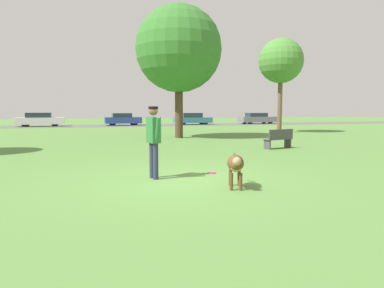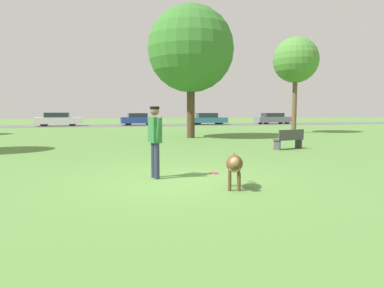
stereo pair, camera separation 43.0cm
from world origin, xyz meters
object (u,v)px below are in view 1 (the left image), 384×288
at_px(tree_mid_center, 179,49).
at_px(parked_car_grey, 257,118).
at_px(parked_car_white, 40,120).
at_px(parked_car_teal, 192,119).
at_px(tree_far_right, 281,61).
at_px(person, 154,136).
at_px(frisbee, 212,173).
at_px(park_bench, 279,138).
at_px(dog, 236,164).
at_px(parked_car_blue, 123,119).

xyz_separation_m(tree_mid_center, parked_car_grey, (13.92, 17.43, -4.56)).
height_order(parked_car_white, parked_car_teal, parked_car_white).
bearing_deg(tree_far_right, person, -129.55).
xyz_separation_m(frisbee, parked_car_grey, (15.83, 28.84, 0.64)).
relative_size(parked_car_teal, park_bench, 2.93).
distance_m(tree_mid_center, parked_car_white, 20.57).
relative_size(dog, parked_car_white, 0.23).
bearing_deg(frisbee, parked_car_teal, 74.93).
relative_size(dog, tree_mid_center, 0.14).
distance_m(tree_far_right, parked_car_white, 23.98).
height_order(tree_mid_center, parked_car_grey, tree_mid_center).
xyz_separation_m(tree_far_right, parked_car_teal, (-2.30, 15.09, -4.50)).
xyz_separation_m(dog, tree_far_right, (10.19, 15.67, 4.63)).
height_order(frisbee, parked_car_grey, parked_car_grey).
distance_m(parked_car_grey, park_bench, 26.61).
distance_m(dog, parked_car_white, 31.61).
bearing_deg(tree_mid_center, person, -106.71).
distance_m(frisbee, tree_far_right, 17.91).
height_order(dog, parked_car_teal, parked_car_teal).
bearing_deg(parked_car_grey, parked_car_blue, 178.55).
height_order(parked_car_grey, park_bench, parked_car_grey).
height_order(tree_mid_center, parked_car_white, tree_mid_center).
bearing_deg(parked_car_white, parked_car_teal, -2.12).
bearing_deg(tree_far_right, parked_car_blue, 123.67).
bearing_deg(parked_car_teal, person, -107.50).
xyz_separation_m(parked_car_white, parked_car_teal, (15.96, 0.20, -0.04)).
bearing_deg(person, tree_mid_center, 148.51).
bearing_deg(person, tree_far_right, 125.67).
relative_size(parked_car_white, parked_car_teal, 1.08).
relative_size(parked_car_white, parked_car_blue, 1.18).
bearing_deg(person, parked_car_white, 177.96).
height_order(dog, park_bench, park_bench).
relative_size(parked_car_white, park_bench, 3.16).
bearing_deg(park_bench, parked_car_grey, -130.65).
bearing_deg(parked_car_blue, tree_mid_center, -86.39).
relative_size(tree_mid_center, parked_car_blue, 1.98).
distance_m(tree_far_right, tree_mid_center, 8.54).
xyz_separation_m(parked_car_grey, park_bench, (-11.13, -24.18, -0.19)).
bearing_deg(frisbee, tree_far_right, 53.96).
relative_size(frisbee, parked_car_teal, 0.05).
bearing_deg(parked_car_teal, parked_car_blue, 179.97).
height_order(person, dog, person).
bearing_deg(parked_car_blue, parked_car_grey, -3.16).
bearing_deg(parked_car_white, dog, -78.05).
xyz_separation_m(tree_mid_center, parked_car_teal, (5.88, 17.55, -4.55)).
distance_m(person, parked_car_white, 29.78).
xyz_separation_m(person, frisbee, (1.59, 0.28, -1.03)).
relative_size(dog, parked_car_grey, 0.24).
xyz_separation_m(frisbee, parked_car_teal, (7.80, 28.96, 0.64)).
bearing_deg(tree_far_right, parked_car_teal, 98.66).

